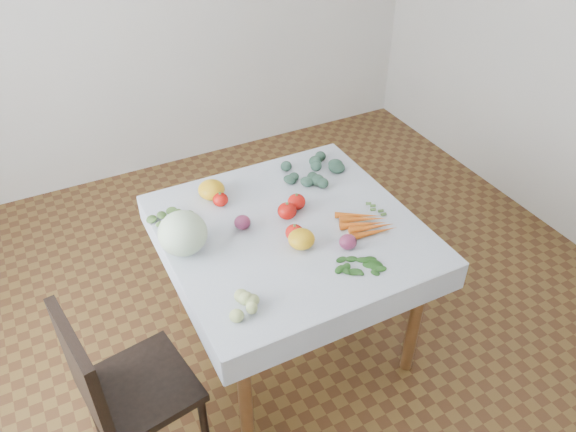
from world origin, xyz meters
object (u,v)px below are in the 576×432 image
table (290,244)px  chair (117,386)px  heirloom_back (211,190)px  carrot_bunch (366,224)px  cabbage (183,233)px

table → chair: chair is taller
chair → heirloom_back: size_ratio=6.91×
table → chair: bearing=-161.6°
chair → carrot_bunch: bearing=7.0°
carrot_bunch → chair: bearing=-173.0°
cabbage → heirloom_back: size_ratio=1.62×
heirloom_back → carrot_bunch: 0.76m
chair → heirloom_back: (0.68, 0.69, 0.29)m
table → cabbage: cabbage is taller
cabbage → heirloom_back: cabbage is taller
chair → carrot_bunch: (1.22, 0.15, 0.26)m
carrot_bunch → heirloom_back: bearing=135.4°
chair → heirloom_back: 1.00m
cabbage → heirloom_back: 0.40m
table → cabbage: 0.52m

